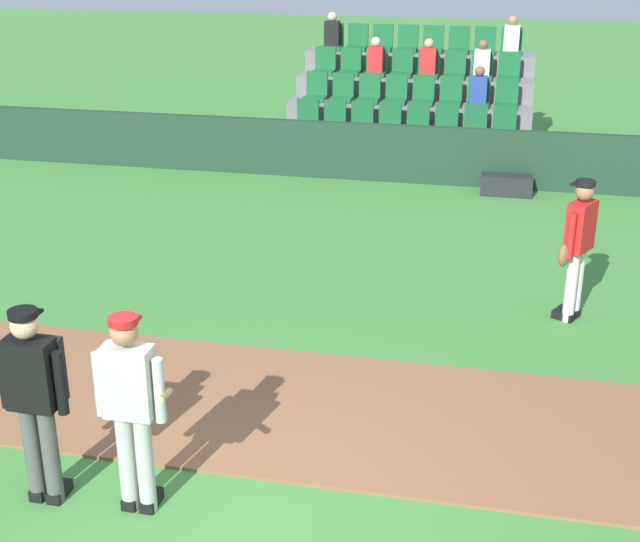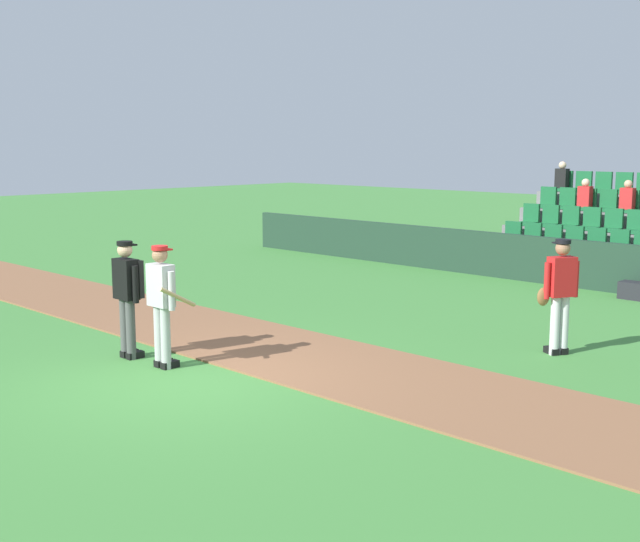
# 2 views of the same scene
# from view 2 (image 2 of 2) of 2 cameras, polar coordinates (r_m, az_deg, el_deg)

# --- Properties ---
(ground_plane) EXTENTS (80.00, 80.00, 0.00)m
(ground_plane) POSITION_cam_2_polar(r_m,az_deg,el_deg) (11.23, -9.10, -7.55)
(ground_plane) COLOR #42843A
(infield_dirt_path) EXTENTS (28.00, 2.43, 0.03)m
(infield_dirt_path) POSITION_cam_2_polar(r_m,az_deg,el_deg) (12.39, -2.08, -5.80)
(infield_dirt_path) COLOR brown
(infield_dirt_path) RESTS_ON ground
(dugout_fence) EXTENTS (20.00, 0.16, 1.07)m
(dugout_fence) POSITION_cam_2_polar(r_m,az_deg,el_deg) (18.99, 16.63, 0.61)
(dugout_fence) COLOR #1E3828
(dugout_fence) RESTS_ON ground
(stadium_bleachers) EXTENTS (5.00, 3.80, 2.70)m
(stadium_bleachers) POSITION_cam_2_polar(r_m,az_deg,el_deg) (21.02, 19.61, 1.82)
(stadium_bleachers) COLOR slate
(stadium_bleachers) RESTS_ON ground
(batter_grey_jersey) EXTENTS (0.69, 0.78, 1.76)m
(batter_grey_jersey) POSITION_cam_2_polar(r_m,az_deg,el_deg) (11.64, -11.08, -2.11)
(batter_grey_jersey) COLOR #B2B2B2
(batter_grey_jersey) RESTS_ON ground
(umpire_home_plate) EXTENTS (0.59, 0.31, 1.76)m
(umpire_home_plate) POSITION_cam_2_polar(r_m,az_deg,el_deg) (12.28, -13.39, -1.46)
(umpire_home_plate) COLOR #4C4C4C
(umpire_home_plate) RESTS_ON ground
(runner_red_jersey) EXTENTS (0.46, 0.60, 1.76)m
(runner_red_jersey) POSITION_cam_2_polar(r_m,az_deg,el_deg) (12.68, 16.54, -1.44)
(runner_red_jersey) COLOR silver
(runner_red_jersey) RESTS_ON ground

